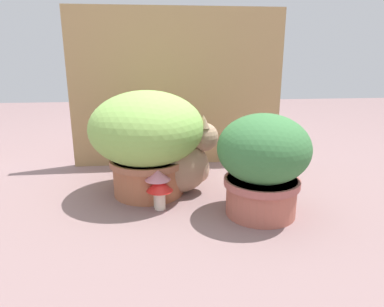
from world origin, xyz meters
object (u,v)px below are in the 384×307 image
at_px(grass_planter, 147,137).
at_px(cat, 180,163).
at_px(mushroom_ornament_red, 160,188).
at_px(mushroom_ornament_pink, 158,180).
at_px(leafy_planter, 263,162).

relative_size(grass_planter, cat, 1.16).
relative_size(grass_planter, mushroom_ornament_red, 3.80).
relative_size(cat, mushroom_ornament_pink, 2.65).
bearing_deg(leafy_planter, mushroom_ornament_red, 167.89).
bearing_deg(cat, grass_planter, 177.16).
distance_m(leafy_planter, mushroom_ornament_pink, 0.37).
distance_m(grass_planter, mushroom_ornament_red, 0.22).
height_order(leafy_planter, mushroom_ornament_pink, leafy_planter).
bearing_deg(grass_planter, mushroom_ornament_pink, -75.40).
distance_m(leafy_planter, cat, 0.35).
relative_size(grass_planter, leafy_planter, 1.25).
distance_m(cat, mushroom_ornament_pink, 0.16).
bearing_deg(mushroom_ornament_red, leafy_planter, -12.11).
distance_m(grass_planter, leafy_planter, 0.45).
xyz_separation_m(grass_planter, mushroom_ornament_pink, (0.04, -0.14, -0.12)).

